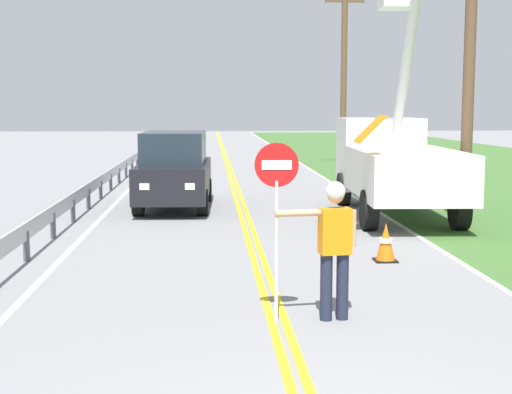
{
  "coord_description": "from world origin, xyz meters",
  "views": [
    {
      "loc": [
        -0.88,
        -4.7,
        2.78
      ],
      "look_at": [
        -0.07,
        8.08,
        1.2
      ],
      "focal_mm": 51.49,
      "sensor_mm": 36.0,
      "label": 1
    }
  ],
  "objects_px": {
    "utility_pole_near": "(470,44)",
    "traffic_cone_lead": "(386,243)",
    "utility_bucket_truck": "(393,159)",
    "utility_pole_mid": "(344,74)",
    "stop_sign_paddle": "(277,192)",
    "oncoming_suv_nearest": "(175,170)",
    "flagger_worker": "(334,241)"
  },
  "relations": [
    {
      "from": "flagger_worker",
      "to": "traffic_cone_lead",
      "type": "bearing_deg",
      "value": 66.46
    },
    {
      "from": "utility_bucket_truck",
      "to": "oncoming_suv_nearest",
      "type": "distance_m",
      "value": 5.89
    },
    {
      "from": "utility_pole_mid",
      "to": "traffic_cone_lead",
      "type": "distance_m",
      "value": 21.52
    },
    {
      "from": "stop_sign_paddle",
      "to": "utility_pole_near",
      "type": "bearing_deg",
      "value": 57.05
    },
    {
      "from": "stop_sign_paddle",
      "to": "utility_bucket_truck",
      "type": "xyz_separation_m",
      "value": [
        3.9,
        9.51,
        -0.28
      ]
    },
    {
      "from": "utility_pole_near",
      "to": "utility_pole_mid",
      "type": "bearing_deg",
      "value": 90.23
    },
    {
      "from": "utility_bucket_truck",
      "to": "stop_sign_paddle",
      "type": "bearing_deg",
      "value": -112.28
    },
    {
      "from": "utility_pole_mid",
      "to": "utility_bucket_truck",
      "type": "bearing_deg",
      "value": -95.48
    },
    {
      "from": "utility_pole_mid",
      "to": "utility_pole_near",
      "type": "bearing_deg",
      "value": -89.77
    },
    {
      "from": "flagger_worker",
      "to": "utility_bucket_truck",
      "type": "relative_size",
      "value": 0.26
    },
    {
      "from": "stop_sign_paddle",
      "to": "utility_pole_near",
      "type": "distance_m",
      "value": 10.28
    },
    {
      "from": "utility_pole_near",
      "to": "traffic_cone_lead",
      "type": "height_order",
      "value": "utility_pole_near"
    },
    {
      "from": "stop_sign_paddle",
      "to": "oncoming_suv_nearest",
      "type": "bearing_deg",
      "value": 99.35
    },
    {
      "from": "utility_pole_near",
      "to": "utility_pole_mid",
      "type": "height_order",
      "value": "utility_pole_near"
    },
    {
      "from": "stop_sign_paddle",
      "to": "traffic_cone_lead",
      "type": "bearing_deg",
      "value": 57.8
    },
    {
      "from": "utility_bucket_truck",
      "to": "traffic_cone_lead",
      "type": "bearing_deg",
      "value": -105.14
    },
    {
      "from": "utility_bucket_truck",
      "to": "utility_pole_mid",
      "type": "bearing_deg",
      "value": 84.52
    },
    {
      "from": "utility_bucket_truck",
      "to": "traffic_cone_lead",
      "type": "relative_size",
      "value": 9.86
    },
    {
      "from": "utility_bucket_truck",
      "to": "utility_pole_near",
      "type": "relative_size",
      "value": 0.84
    },
    {
      "from": "stop_sign_paddle",
      "to": "flagger_worker",
      "type": "bearing_deg",
      "value": 7.93
    },
    {
      "from": "utility_bucket_truck",
      "to": "oncoming_suv_nearest",
      "type": "height_order",
      "value": "utility_bucket_truck"
    },
    {
      "from": "stop_sign_paddle",
      "to": "oncoming_suv_nearest",
      "type": "distance_m",
      "value": 11.12
    },
    {
      "from": "utility_pole_near",
      "to": "traffic_cone_lead",
      "type": "relative_size",
      "value": 11.72
    },
    {
      "from": "flagger_worker",
      "to": "stop_sign_paddle",
      "type": "distance_m",
      "value": 1.02
    },
    {
      "from": "stop_sign_paddle",
      "to": "oncoming_suv_nearest",
      "type": "xyz_separation_m",
      "value": [
        -1.8,
        10.95,
        -0.65
      ]
    },
    {
      "from": "utility_bucket_truck",
      "to": "utility_pole_mid",
      "type": "relative_size",
      "value": 0.85
    },
    {
      "from": "stop_sign_paddle",
      "to": "utility_pole_near",
      "type": "height_order",
      "value": "utility_pole_near"
    },
    {
      "from": "stop_sign_paddle",
      "to": "utility_bucket_truck",
      "type": "distance_m",
      "value": 10.28
    },
    {
      "from": "flagger_worker",
      "to": "oncoming_suv_nearest",
      "type": "distance_m",
      "value": 11.15
    },
    {
      "from": "utility_pole_near",
      "to": "utility_bucket_truck",
      "type": "bearing_deg",
      "value": 142.46
    },
    {
      "from": "flagger_worker",
      "to": "utility_pole_mid",
      "type": "distance_m",
      "value": 25.15
    },
    {
      "from": "utility_pole_mid",
      "to": "traffic_cone_lead",
      "type": "xyz_separation_m",
      "value": [
        -3.03,
        -20.94,
        -3.93
      ]
    }
  ]
}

